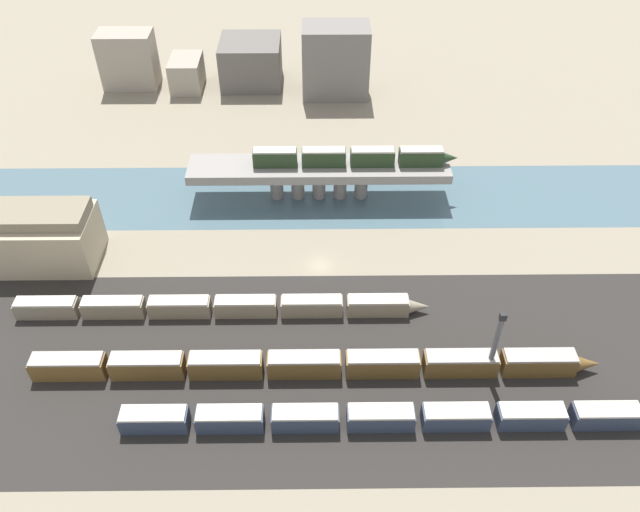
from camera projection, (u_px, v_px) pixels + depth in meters
The scene contains 14 objects.
ground_plane at pixel (320, 265), 118.32m from camera, with size 400.00×400.00×0.00m, color gray.
railbed_yard at pixel (321, 366), 100.47m from camera, with size 280.00×42.00×0.01m, color #282623.
river_water at pixel (319, 196), 134.64m from camera, with size 320.00×22.52×0.01m, color #47606B.
bridge at pixel (319, 172), 130.44m from camera, with size 54.40×8.99×8.07m.
train_on_bridge at pixel (353, 157), 128.07m from camera, with size 42.24×2.67×3.75m.
train_yard_near at pixel (390, 417), 91.30m from camera, with size 79.59×3.14×3.48m.
train_yard_mid at pixel (313, 364), 98.21m from camera, with size 89.76×3.10×4.02m.
train_yard_far at pixel (220, 307), 107.93m from camera, with size 71.72×2.77×3.45m.
warehouse_building at pixel (44, 236), 115.87m from camera, with size 18.80×11.90×11.90m.
signal_tower at pixel (495, 345), 94.64m from camera, with size 1.00×0.85×14.00m.
city_block_far_left at pixel (128, 60), 168.10m from camera, with size 14.53×8.43×14.94m, color gray.
city_block_left at pixel (187, 73), 169.48m from camera, with size 8.21×11.72×8.28m, color gray.
city_block_center at pixel (251, 62), 170.52m from camera, with size 16.22×15.51×11.86m, color #605B56.
city_block_right at pixel (335, 61), 163.40m from camera, with size 17.38×10.99×18.55m, color slate.
Camera 1 is at (-0.84, -86.87, 80.36)m, focal length 35.00 mm.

